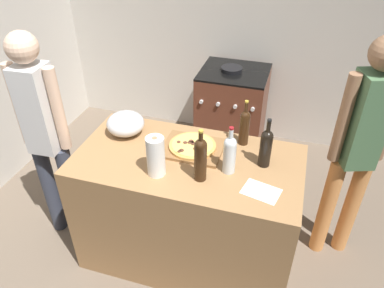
{
  "coord_description": "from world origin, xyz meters",
  "views": [
    {
      "loc": [
        0.72,
        -1.07,
        2.36
      ],
      "look_at": [
        0.14,
        0.84,
        0.96
      ],
      "focal_mm": 34.61,
      "sensor_mm": 36.0,
      "label": 1
    }
  ],
  "objects": [
    {
      "name": "kitchen_wall_rear",
      "position": [
        0.0,
        2.61,
        1.3
      ],
      "size": [
        4.19,
        0.1,
        2.6
      ],
      "primitive_type": "cube",
      "color": "beige",
      "rests_on": "ground_plane"
    },
    {
      "name": "wine_bottle_dark",
      "position": [
        0.61,
        0.82,
        1.05
      ],
      "size": [
        0.08,
        0.08,
        0.33
      ],
      "color": "black",
      "rests_on": "counter"
    },
    {
      "name": "person_in_stripes",
      "position": [
        -0.88,
        0.68,
        0.96
      ],
      "size": [
        0.37,
        0.21,
        1.67
      ],
      "color": "#383D4C",
      "rests_on": "ground_plane"
    },
    {
      "name": "stove",
      "position": [
        0.15,
        2.21,
        0.45
      ],
      "size": [
        0.65,
        0.62,
        0.94
      ],
      "color": "brown",
      "rests_on": "ground_plane"
    },
    {
      "name": "person_in_red",
      "position": [
        1.18,
        1.11,
        0.98
      ],
      "size": [
        0.35,
        0.26,
        1.71
      ],
      "color": "#D88C4C",
      "rests_on": "ground_plane"
    },
    {
      "name": "recipe_sheet",
      "position": [
        0.64,
        0.56,
        0.91
      ],
      "size": [
        0.24,
        0.19,
        0.0
      ],
      "primitive_type": "cube",
      "rotation": [
        0.0,
        0.0,
        -0.23
      ],
      "color": "white",
      "rests_on": "counter"
    },
    {
      "name": "wine_bottle_green",
      "position": [
        0.27,
        0.58,
        1.07
      ],
      "size": [
        0.08,
        0.08,
        0.35
      ],
      "color": "#331E0F",
      "rests_on": "counter"
    },
    {
      "name": "paper_towel_roll",
      "position": [
        -0.0,
        0.54,
        1.04
      ],
      "size": [
        0.11,
        0.11,
        0.26
      ],
      "color": "white",
      "rests_on": "counter"
    },
    {
      "name": "ground_plane",
      "position": [
        0.0,
        1.28,
        -0.01
      ],
      "size": [
        4.19,
        3.16,
        0.02
      ],
      "primitive_type": "cube",
      "color": "#6B5B4C"
    },
    {
      "name": "pizza",
      "position": [
        0.14,
        0.85,
        0.94
      ],
      "size": [
        0.31,
        0.31,
        0.03
      ],
      "color": "tan",
      "rests_on": "cutting_board"
    },
    {
      "name": "counter",
      "position": [
        0.14,
        0.74,
        0.46
      ],
      "size": [
        1.48,
        0.77,
        0.91
      ],
      "primitive_type": "cube",
      "color": "#9E7247",
      "rests_on": "ground_plane"
    },
    {
      "name": "wine_bottle_amber",
      "position": [
        0.42,
        0.69,
        1.05
      ],
      "size": [
        0.08,
        0.08,
        0.32
      ],
      "color": "silver",
      "rests_on": "counter"
    },
    {
      "name": "wine_bottle_clear",
      "position": [
        0.45,
        1.02,
        1.05
      ],
      "size": [
        0.07,
        0.07,
        0.33
      ],
      "color": "#331E0F",
      "rests_on": "counter"
    },
    {
      "name": "cutting_board",
      "position": [
        0.14,
        0.85,
        0.92
      ],
      "size": [
        0.4,
        0.32,
        0.02
      ],
      "primitive_type": "cube",
      "color": "olive",
      "rests_on": "counter"
    },
    {
      "name": "mixing_bowl",
      "position": [
        -0.37,
        0.9,
        0.99
      ],
      "size": [
        0.26,
        0.26,
        0.16
      ],
      "color": "#B2B2B7",
      "rests_on": "counter"
    }
  ]
}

